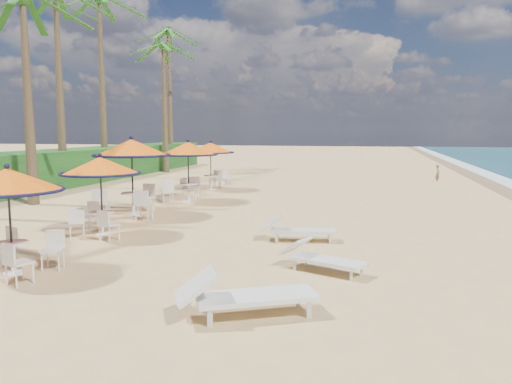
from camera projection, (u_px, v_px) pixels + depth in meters
The scene contains 16 objects.
ground at pixel (238, 293), 8.69m from camera, with size 160.00×160.00×0.00m, color tan.
scrub_hedge at pixel (12, 173), 22.28m from camera, with size 3.00×40.00×1.80m, color #194716.
station_0 at pixel (11, 194), 9.67m from camera, with size 2.10×2.10×2.19m.
station_1 at pixel (99, 176), 13.24m from camera, with size 2.12×2.12×2.21m.
station_2 at pixel (131, 157), 16.28m from camera, with size 2.53×2.53×2.64m.
station_3 at pixel (187, 156), 19.67m from camera, with size 2.36×2.36×2.46m.
station_4 at pixel (212, 154), 23.64m from camera, with size 2.24×2.24×2.34m.
lounger_near at pixel (242, 294), 7.53m from camera, with size 2.21×1.56×0.77m.
lounger_mid at pixel (319, 257), 9.98m from camera, with size 1.84×1.20×0.63m.
lounger_far at pixel (295, 229), 12.73m from camera, with size 1.96×0.88×0.68m.
palm_3 at pixel (23, 11), 18.14m from camera, with size 5.00×5.00×7.86m.
palm_4 at pixel (55, 4), 23.81m from camera, with size 5.00×5.00×9.63m.
palm_5 at pixel (99, 10), 28.82m from camera, with size 5.00×5.00×10.60m.
palm_6 at pixel (163, 53), 32.89m from camera, with size 5.00×5.00×8.61m.
palm_7 at pixel (168, 41), 35.76m from camera, with size 5.00×5.00×10.05m.
person at pixel (438, 173), 27.46m from camera, with size 0.35×0.23×0.97m, color #876045.
Camera 1 is at (2.23, -8.11, 2.82)m, focal length 35.00 mm.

